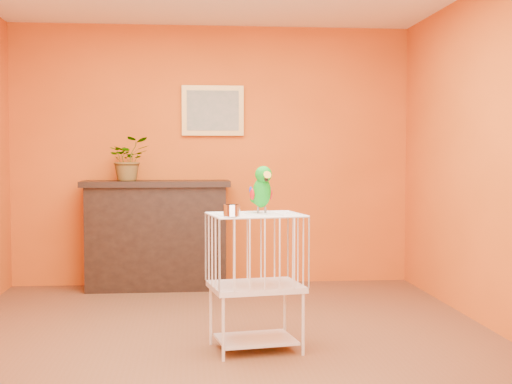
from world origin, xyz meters
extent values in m
plane|color=brown|center=(0.00, 0.00, 0.00)|extent=(4.50, 4.50, 0.00)
plane|color=#D85814|center=(0.00, 2.25, 1.30)|extent=(4.00, 0.00, 4.00)
plane|color=#D85814|center=(0.00, -2.25, 1.30)|extent=(4.00, 0.00, 4.00)
plane|color=#D85814|center=(2.00, 0.00, 1.30)|extent=(0.00, 4.50, 4.50)
cube|color=black|center=(-0.56, 2.01, 0.50)|extent=(1.33, 0.44, 1.00)
cube|color=black|center=(-0.56, 2.01, 1.03)|extent=(1.42, 0.51, 0.06)
cube|color=black|center=(-0.56, 1.81, 0.50)|extent=(0.93, 0.02, 0.50)
cube|color=maroon|center=(-0.84, 1.95, 0.39)|extent=(0.06, 0.20, 0.31)
cube|color=#39572B|center=(-0.75, 1.95, 0.39)|extent=(0.06, 0.20, 0.31)
cube|color=maroon|center=(-0.65, 1.95, 0.39)|extent=(0.06, 0.20, 0.31)
cube|color=#39572B|center=(-0.54, 1.95, 0.39)|extent=(0.06, 0.20, 0.31)
cube|color=maroon|center=(-0.42, 1.95, 0.39)|extent=(0.06, 0.20, 0.31)
imported|color=#26722D|center=(-0.82, 2.03, 1.22)|extent=(0.48, 0.51, 0.33)
cube|color=#B88941|center=(0.00, 2.22, 1.75)|extent=(0.62, 0.03, 0.50)
cube|color=gray|center=(0.00, 2.21, 1.75)|extent=(0.52, 0.01, 0.40)
cube|color=silver|center=(0.20, -0.27, 0.07)|extent=(0.56, 0.46, 0.02)
cube|color=silver|center=(0.20, -0.27, 0.43)|extent=(0.66, 0.55, 0.04)
cube|color=silver|center=(0.20, -0.27, 0.91)|extent=(0.66, 0.55, 0.01)
cylinder|color=silver|center=(-0.03, -0.52, 0.20)|extent=(0.02, 0.02, 0.41)
cylinder|color=silver|center=(0.49, -0.43, 0.20)|extent=(0.02, 0.02, 0.41)
cylinder|color=silver|center=(-0.10, -0.11, 0.20)|extent=(0.02, 0.02, 0.41)
cylinder|color=silver|center=(0.43, -0.03, 0.20)|extent=(0.02, 0.02, 0.41)
cylinder|color=silver|center=(0.03, -0.49, 0.96)|extent=(0.11, 0.11, 0.07)
cylinder|color=#59544C|center=(0.22, -0.22, 0.93)|extent=(0.01, 0.01, 0.05)
cylinder|color=#59544C|center=(0.27, -0.21, 0.93)|extent=(0.01, 0.01, 0.05)
ellipsoid|color=#0A930F|center=(0.24, -0.21, 1.05)|extent=(0.16, 0.20, 0.23)
ellipsoid|color=#0A930F|center=(0.25, -0.25, 1.18)|extent=(0.14, 0.14, 0.11)
cone|color=orange|center=(0.26, -0.30, 1.16)|extent=(0.07, 0.08, 0.07)
cone|color=black|center=(0.26, -0.29, 1.14)|extent=(0.03, 0.03, 0.03)
sphere|color=black|center=(0.22, -0.28, 1.19)|extent=(0.02, 0.02, 0.02)
sphere|color=black|center=(0.29, -0.26, 1.19)|extent=(0.02, 0.02, 0.02)
ellipsoid|color=#A50C0C|center=(0.18, -0.22, 1.04)|extent=(0.04, 0.07, 0.08)
ellipsoid|color=navy|center=(0.30, -0.19, 1.04)|extent=(0.04, 0.07, 0.08)
cone|color=#0A930F|center=(0.23, -0.14, 0.98)|extent=(0.11, 0.17, 0.13)
camera|label=1|loc=(-0.24, -4.96, 1.31)|focal=50.00mm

